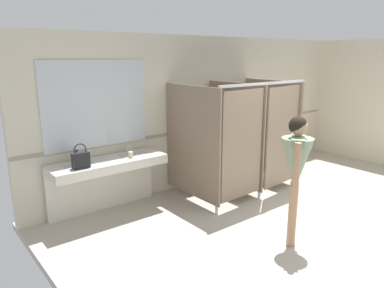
# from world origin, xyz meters

# --- Properties ---
(ground_plane) EXTENTS (7.63, 5.97, 0.10)m
(ground_plane) POSITION_xyz_m (0.00, 0.00, -0.05)
(ground_plane) COLOR #B2A899
(wall_back) EXTENTS (7.63, 0.12, 2.78)m
(wall_back) POSITION_xyz_m (0.00, 2.74, 1.39)
(wall_back) COLOR beige
(wall_back) RESTS_ON ground_plane
(wall_back_tile_band) EXTENTS (7.63, 0.01, 0.06)m
(wall_back_tile_band) POSITION_xyz_m (0.00, 2.68, 1.05)
(wall_back_tile_band) COLOR #9E937F
(wall_back_tile_band) RESTS_ON wall_back
(vanity_counter) EXTENTS (1.79, 0.60, 1.00)m
(vanity_counter) POSITION_xyz_m (-2.51, 2.46, 0.65)
(vanity_counter) COLOR silver
(vanity_counter) RESTS_ON ground_plane
(mirror_panel) EXTENTS (1.69, 0.02, 1.34)m
(mirror_panel) POSITION_xyz_m (-2.51, 2.67, 1.70)
(mirror_panel) COLOR silver
(mirror_panel) RESTS_ON wall_back
(bathroom_stalls) EXTENTS (2.06, 1.42, 2.01)m
(bathroom_stalls) POSITION_xyz_m (-0.19, 1.77, 1.05)
(bathroom_stalls) COLOR #84705B
(bathroom_stalls) RESTS_ON ground_plane
(person_standing) EXTENTS (0.56, 0.56, 1.70)m
(person_standing) POSITION_xyz_m (-1.02, 0.05, 1.08)
(person_standing) COLOR tan
(person_standing) RESTS_ON ground_plane
(handbag) EXTENTS (0.24, 0.11, 0.36)m
(handbag) POSITION_xyz_m (-2.99, 2.22, 1.01)
(handbag) COLOR black
(handbag) RESTS_ON vanity_counter
(soap_dispenser) EXTENTS (0.07, 0.07, 0.19)m
(soap_dispenser) POSITION_xyz_m (-2.92, 2.55, 0.97)
(soap_dispenser) COLOR #D899B2
(soap_dispenser) RESTS_ON vanity_counter
(paper_cup) EXTENTS (0.07, 0.07, 0.10)m
(paper_cup) POSITION_xyz_m (-2.18, 2.25, 0.93)
(paper_cup) COLOR beige
(paper_cup) RESTS_ON vanity_counter
(floor_drain_cover) EXTENTS (0.14, 0.14, 0.01)m
(floor_drain_cover) POSITION_xyz_m (1.11, -0.06, 0.00)
(floor_drain_cover) COLOR #B7BABF
(floor_drain_cover) RESTS_ON ground_plane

